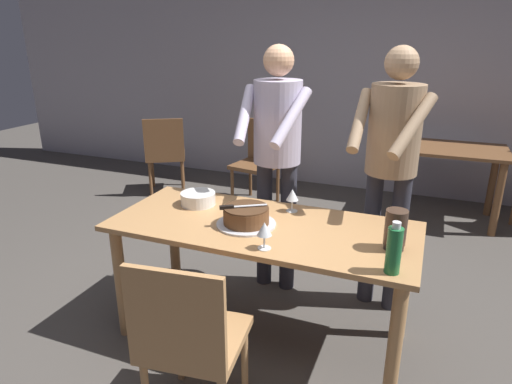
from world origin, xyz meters
The scene contains 16 objects.
ground_plane centered at (0.00, 0.00, 0.00)m, with size 14.00×14.00×0.00m, color #4C4742.
back_wall centered at (0.00, 3.14, 1.35)m, with size 10.00×0.12×2.70m, color #ADA8B2.
main_dining_table centered at (0.00, 0.00, 0.64)m, with size 1.75×0.76×0.75m.
cake_on_platter centered at (-0.08, -0.04, 0.80)m, with size 0.34×0.34×0.11m.
cake_knife centered at (-0.14, -0.08, 0.87)m, with size 0.24×0.16×0.02m.
plate_stack centered at (-0.49, 0.14, 0.79)m, with size 0.22×0.22×0.08m.
wine_glass_near centered at (0.10, 0.25, 0.85)m, with size 0.08×0.08×0.14m.
wine_glass_far centered at (0.12, -0.28, 0.85)m, with size 0.08×0.08×0.14m.
water_bottle centered at (0.75, -0.29, 0.86)m, with size 0.07×0.07×0.25m.
hurricane_lamp centered at (0.73, -0.05, 0.86)m, with size 0.11×0.11×0.21m.
person_cutting_cake centered at (-0.12, 0.59, 1.08)m, with size 0.47×0.56×1.72m.
person_standing_beside centered at (0.62, 0.62, 1.08)m, with size 0.46×0.58×1.72m.
chair_near_side centered at (-0.06, -0.76, 0.49)m, with size 0.49×0.49×0.90m.
background_table centered at (1.04, 2.44, 0.58)m, with size 1.00×0.70×0.74m.
background_chair_0 centered at (-0.89, 2.21, 0.49)m, with size 0.51×0.51×0.90m.
background_chair_2 centered at (-1.99, 2.07, 0.49)m, with size 0.60×0.60×0.90m.
Camera 1 is at (0.84, -2.20, 1.78)m, focal length 31.42 mm.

